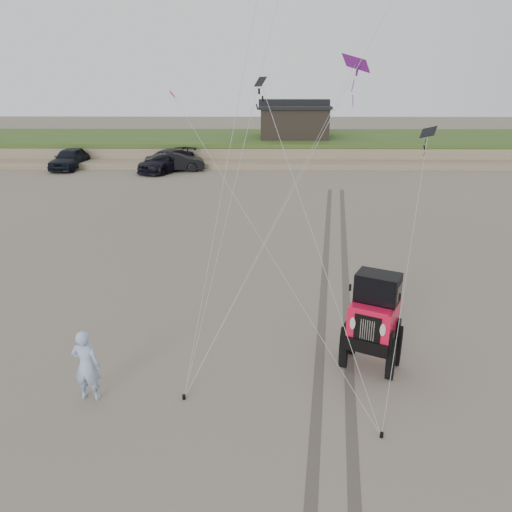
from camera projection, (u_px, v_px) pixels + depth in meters
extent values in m
plane|color=#6B6054|center=(297.00, 400.00, 12.02)|extent=(160.00, 160.00, 0.00)
cube|color=#7A6B54|center=(271.00, 147.00, 47.40)|extent=(160.00, 12.00, 1.40)
cube|color=#2D4719|center=(271.00, 138.00, 47.11)|extent=(160.00, 12.00, 0.35)
cube|color=#7A6B54|center=(272.00, 163.00, 41.46)|extent=(160.00, 3.50, 0.50)
cube|color=black|center=(293.00, 123.00, 45.63)|extent=(6.00, 5.00, 2.60)
cube|color=black|center=(294.00, 107.00, 45.14)|extent=(6.40, 5.40, 0.25)
cube|color=black|center=(294.00, 102.00, 45.01)|extent=(6.40, 1.20, 0.50)
imported|color=black|center=(70.00, 159.00, 40.27)|extent=(2.29, 5.00, 1.66)
imported|color=black|center=(175.00, 161.00, 39.37)|extent=(4.82, 2.31, 1.52)
imported|color=black|center=(167.00, 161.00, 39.39)|extent=(4.60, 5.96, 1.61)
imported|color=#879CD1|center=(86.00, 365.00, 11.80)|extent=(0.71, 0.50, 1.84)
cube|color=#DB1B4E|center=(172.00, 94.00, 19.51)|extent=(0.24, 0.44, 0.32)
cube|color=black|center=(260.00, 82.00, 13.48)|extent=(0.36, 0.50, 0.27)
cube|color=black|center=(428.00, 132.00, 13.72)|extent=(0.40, 0.55, 0.37)
cube|color=#801B97|center=(356.00, 63.00, 19.93)|extent=(1.16, 1.29, 0.77)
cylinder|color=black|center=(184.00, 397.00, 12.05)|extent=(0.08, 0.08, 0.12)
cylinder|color=black|center=(382.00, 435.00, 10.79)|extent=(0.08, 0.08, 0.12)
cube|color=#4C443D|center=(325.00, 274.00, 19.50)|extent=(4.42, 29.74, 0.01)
cube|color=#4C443D|center=(345.00, 274.00, 19.49)|extent=(4.42, 29.74, 0.01)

